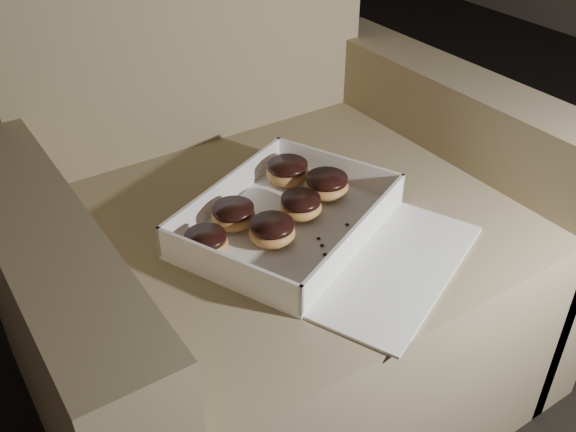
% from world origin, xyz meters
% --- Properties ---
extents(floor, '(4.50, 4.50, 0.00)m').
position_xyz_m(floor, '(0.00, 0.00, 0.00)').
color(floor, black).
rests_on(floor, ground).
extents(armchair, '(0.97, 0.82, 1.01)m').
position_xyz_m(armchair, '(-0.42, -0.09, 0.32)').
color(armchair, '#968960').
rests_on(armchair, floor).
extents(bakery_box, '(0.49, 0.52, 0.06)m').
position_xyz_m(bakery_box, '(-0.44, -0.24, 0.46)').
color(bakery_box, white).
rests_on(bakery_box, armchair).
extents(donut_a, '(0.08, 0.08, 0.04)m').
position_xyz_m(donut_a, '(-0.54, -0.16, 0.48)').
color(donut_a, '#C58D45').
rests_on(donut_a, bakery_box).
extents(donut_b, '(0.08, 0.08, 0.04)m').
position_xyz_m(donut_b, '(-0.38, -0.09, 0.48)').
color(donut_b, '#C58D45').
rests_on(donut_b, bakery_box).
extents(donut_c, '(0.08, 0.08, 0.04)m').
position_xyz_m(donut_c, '(-0.35, -0.17, 0.48)').
color(donut_c, '#C58D45').
rests_on(donut_c, bakery_box).
extents(donut_d, '(0.07, 0.07, 0.04)m').
position_xyz_m(donut_d, '(-0.43, -0.20, 0.48)').
color(donut_d, '#C58D45').
rests_on(donut_d, bakery_box).
extents(donut_e, '(0.08, 0.08, 0.04)m').
position_xyz_m(donut_e, '(-0.51, -0.23, 0.48)').
color(donut_e, '#C58D45').
rests_on(donut_e, bakery_box).
extents(donut_f, '(0.07, 0.07, 0.04)m').
position_xyz_m(donut_f, '(-0.61, -0.20, 0.48)').
color(donut_f, '#C58D45').
rests_on(donut_f, bakery_box).
extents(crumb_a, '(0.01, 0.01, 0.00)m').
position_xyz_m(crumb_a, '(-0.38, -0.27, 0.46)').
color(crumb_a, black).
rests_on(crumb_a, bakery_box).
extents(crumb_b, '(0.01, 0.01, 0.00)m').
position_xyz_m(crumb_b, '(-0.45, -0.29, 0.46)').
color(crumb_b, black).
rests_on(crumb_b, bakery_box).
extents(crumb_c, '(0.01, 0.01, 0.00)m').
position_xyz_m(crumb_c, '(-0.46, -0.31, 0.46)').
color(crumb_c, black).
rests_on(crumb_c, bakery_box).
extents(crumb_d, '(0.01, 0.01, 0.00)m').
position_xyz_m(crumb_d, '(-0.44, -0.27, 0.46)').
color(crumb_d, black).
rests_on(crumb_d, bakery_box).
extents(crumb_e, '(0.01, 0.01, 0.00)m').
position_xyz_m(crumb_e, '(-0.48, -0.24, 0.46)').
color(crumb_e, black).
rests_on(crumb_e, bakery_box).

